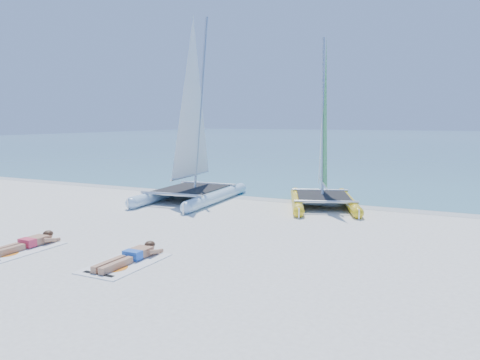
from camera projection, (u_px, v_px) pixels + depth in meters
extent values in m
plane|color=white|center=(210.00, 232.00, 11.95)|extent=(140.00, 140.00, 0.00)
cube|color=#74BAC1|center=(424.00, 139.00, 68.10)|extent=(140.00, 115.00, 0.01)
cube|color=silver|center=(286.00, 199.00, 16.85)|extent=(140.00, 1.40, 0.01)
cylinder|color=#C2DEFF|center=(167.00, 193.00, 17.00)|extent=(0.70, 4.49, 0.39)
cone|color=#C2DEFF|center=(198.00, 184.00, 19.26)|extent=(0.41, 0.60, 0.38)
cylinder|color=#C2DEFF|center=(217.00, 197.00, 16.26)|extent=(0.70, 4.49, 0.39)
cone|color=#C2DEFF|center=(243.00, 187.00, 18.52)|extent=(0.41, 0.60, 0.38)
cube|color=black|center=(192.00, 188.00, 16.60)|extent=(2.08, 2.58, 0.03)
cylinder|color=silver|center=(201.00, 102.00, 16.94)|extent=(0.17, 1.18, 6.16)
cylinder|color=yellow|center=(297.00, 201.00, 15.55)|extent=(1.68, 3.70, 0.34)
cone|color=yellow|center=(295.00, 191.00, 17.64)|extent=(0.47, 0.57, 0.32)
cylinder|color=yellow|center=(349.00, 202.00, 15.40)|extent=(1.68, 3.70, 0.34)
cone|color=yellow|center=(341.00, 192.00, 17.49)|extent=(0.47, 0.57, 0.32)
cube|color=black|center=(323.00, 195.00, 15.45)|extent=(2.29, 2.55, 0.03)
cylinder|color=silver|center=(323.00, 115.00, 15.79)|extent=(0.43, 0.97, 5.28)
cube|color=white|center=(19.00, 250.00, 10.26)|extent=(1.00, 1.85, 0.02)
cube|color=tan|center=(35.00, 241.00, 10.63)|extent=(0.36, 0.55, 0.17)
cube|color=#DD344F|center=(27.00, 243.00, 10.45)|extent=(0.37, 0.22, 0.17)
cube|color=tan|center=(4.00, 251.00, 9.92)|extent=(0.31, 0.85, 0.13)
sphere|color=tan|center=(48.00, 235.00, 10.95)|extent=(0.21, 0.21, 0.21)
ellipsoid|color=#3A2415|center=(48.00, 234.00, 10.96)|extent=(0.22, 0.24, 0.15)
cube|color=white|center=(125.00, 263.00, 9.31)|extent=(1.00, 1.85, 0.02)
cube|color=tan|center=(139.00, 253.00, 9.68)|extent=(0.36, 0.55, 0.17)
cube|color=blue|center=(132.00, 255.00, 9.50)|extent=(0.37, 0.22, 0.17)
cube|color=tan|center=(112.00, 265.00, 8.97)|extent=(0.31, 0.85, 0.13)
sphere|color=tan|center=(150.00, 246.00, 10.00)|extent=(0.21, 0.21, 0.21)
ellipsoid|color=#3A2415|center=(150.00, 244.00, 10.01)|extent=(0.22, 0.24, 0.15)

